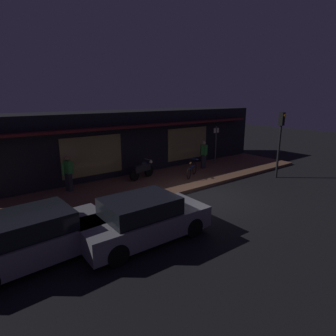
% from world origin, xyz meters
% --- Properties ---
extents(ground_plane, '(60.00, 60.00, 0.00)m').
position_xyz_m(ground_plane, '(0.00, 0.00, 0.00)').
color(ground_plane, black).
extents(sidewalk_slab, '(18.00, 4.00, 0.15)m').
position_xyz_m(sidewalk_slab, '(0.00, 3.00, 0.07)').
color(sidewalk_slab, brown).
rests_on(sidewalk_slab, ground_plane).
extents(storefront_building, '(18.00, 3.30, 3.60)m').
position_xyz_m(storefront_building, '(0.00, 6.39, 1.80)').
color(storefront_building, black).
rests_on(storefront_building, ground_plane).
extents(motorcycle, '(1.68, 0.66, 0.97)m').
position_xyz_m(motorcycle, '(-0.91, 3.96, 0.65)').
color(motorcycle, black).
rests_on(motorcycle, sidewalk_slab).
extents(bicycle_parked, '(1.45, 0.88, 0.91)m').
position_xyz_m(bicycle_parked, '(1.37, 2.56, 0.51)').
color(bicycle_parked, black).
rests_on(bicycle_parked, sidewalk_slab).
extents(person_photographer, '(0.60, 0.43, 1.67)m').
position_xyz_m(person_photographer, '(-4.72, 4.27, 1.03)').
color(person_photographer, '#28232D').
rests_on(person_photographer, sidewalk_slab).
extents(person_bystander, '(0.44, 0.59, 1.67)m').
position_xyz_m(person_bystander, '(3.24, 3.55, 1.03)').
color(person_bystander, '#28232D').
rests_on(person_bystander, sidewalk_slab).
extents(sign_post, '(0.44, 0.09, 2.40)m').
position_xyz_m(sign_post, '(4.79, 4.04, 1.51)').
color(sign_post, '#47474C').
rests_on(sign_post, sidewalk_slab).
extents(traffic_light_pole, '(0.24, 0.33, 3.60)m').
position_xyz_m(traffic_light_pole, '(5.38, -0.06, 2.48)').
color(traffic_light_pole, black).
rests_on(traffic_light_pole, ground_plane).
extents(parked_car_near, '(4.19, 1.98, 1.42)m').
position_xyz_m(parked_car_near, '(-7.28, -0.61, 0.70)').
color(parked_car_near, black).
rests_on(parked_car_near, ground_plane).
extents(parked_car_far, '(4.12, 1.83, 1.42)m').
position_xyz_m(parked_car_far, '(-4.29, -1.44, 0.70)').
color(parked_car_far, black).
rests_on(parked_car_far, ground_plane).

